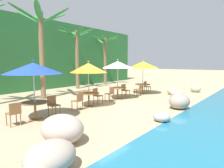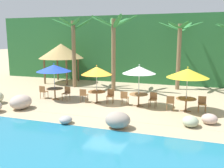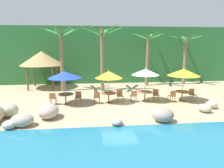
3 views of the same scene
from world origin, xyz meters
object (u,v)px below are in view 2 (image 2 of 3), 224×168
object	(u,v)px
dining_table_blue	(55,90)
umbrella_white	(139,70)
chair_blue_inland	(43,91)
chair_white_seaward	(153,99)
chair_orange_inland	(84,94)
chair_yellow_seaward	(202,103)
palm_tree_third	(179,43)
umbrella_yellow	(188,73)
chair_yellow_inland	(170,102)
palm_tree_nearest	(74,39)
palapa_hut	(61,51)
umbrella_orange	(97,71)
dining_table_orange	(97,93)
dining_table_yellow	(186,101)
chair_white_inland	(124,97)
dining_table_white	(139,96)
umbrella_blue	(54,68)
palm_tree_second	(113,40)
chair_blue_seaward	(67,92)
chair_orange_seaward	(110,95)

from	to	relation	value
dining_table_blue	umbrella_white	world-z (taller)	umbrella_white
chair_blue_inland	chair_white_seaward	xyz separation A→B (m)	(7.34, 0.27, 0.00)
chair_orange_inland	chair_white_seaward	xyz separation A→B (m)	(4.34, 0.33, 0.00)
chair_yellow_seaward	palm_tree_third	xyz separation A→B (m)	(-1.80, 5.97, 3.12)
umbrella_yellow	chair_yellow_inland	size ratio (longest dim) A/B	2.88
palm_tree_nearest	palapa_hut	xyz separation A→B (m)	(-2.06, 1.52, -1.09)
chair_blue_inland	umbrella_white	size ratio (longest dim) A/B	0.35
umbrella_orange	palm_tree_nearest	xyz separation A→B (m)	(-3.75, 4.30, 1.89)
dining_table_orange	chair_white_seaward	world-z (taller)	chair_white_seaward
chair_orange_inland	dining_table_yellow	size ratio (longest dim) A/B	0.79
chair_white_inland	palapa_hut	world-z (taller)	palapa_hut
chair_yellow_inland	palm_tree_third	distance (m)	7.04
dining_table_white	palm_tree_nearest	bearing A→B (deg)	146.80
umbrella_blue	umbrella_white	bearing A→B (deg)	1.37
dining_table_blue	umbrella_orange	world-z (taller)	umbrella_orange
umbrella_orange	palm_tree_third	bearing A→B (deg)	53.65
chair_yellow_inland	palapa_hut	size ratio (longest dim) A/B	0.22
chair_orange_inland	palm_tree_third	xyz separation A→B (m)	(5.26, 6.16, 3.12)
dining_table_orange	palm_tree_second	distance (m)	5.14
chair_white_seaward	palm_tree_second	xyz separation A→B (m)	(-3.72, 3.78, 3.38)
dining_table_blue	dining_table_yellow	size ratio (longest dim) A/B	1.00
dining_table_blue	chair_blue_inland	world-z (taller)	chair_blue_inland
dining_table_orange	chair_white_inland	bearing A→B (deg)	0.31
chair_white_inland	chair_orange_inland	bearing A→B (deg)	-176.39
chair_blue_seaward	palm_tree_nearest	size ratio (longest dim) A/B	0.16
umbrella_blue	chair_white_inland	size ratio (longest dim) A/B	2.78
chair_blue_seaward	umbrella_orange	xyz separation A→B (m)	(2.14, -0.02, 1.52)
chair_blue_seaward	chair_blue_inland	xyz separation A→B (m)	(-1.71, -0.12, 0.00)
dining_table_white	palm_tree_second	size ratio (longest dim) A/B	0.19
dining_table_white	palm_tree_third	distance (m)	6.85
chair_orange_inland	chair_yellow_inland	world-z (taller)	same
dining_table_orange	chair_white_inland	distance (m)	1.80
chair_blue_seaward	chair_yellow_seaward	size ratio (longest dim) A/B	1.00
dining_table_white	chair_yellow_seaward	bearing A→B (deg)	-1.44
chair_orange_seaward	palapa_hut	distance (m)	9.00
dining_table_yellow	chair_yellow_inland	size ratio (longest dim) A/B	1.26
palm_tree_second	umbrella_orange	bearing A→B (deg)	-86.67
umbrella_blue	dining_table_orange	xyz separation A→B (m)	(2.99, 0.02, -1.47)
chair_white_seaward	chair_yellow_inland	distance (m)	1.15
chair_blue_inland	dining_table_orange	bearing A→B (deg)	1.42
chair_blue_inland	umbrella_orange	distance (m)	4.14
dining_table_blue	dining_table_white	xyz separation A→B (m)	(5.63, 0.13, 0.00)
chair_orange_seaward	palm_tree_third	xyz separation A→B (m)	(3.59, 5.79, 3.12)
dining_table_orange	chair_white_inland	world-z (taller)	chair_white_inland
chair_white_seaward	umbrella_yellow	distance (m)	2.51
chair_blue_inland	chair_white_inland	xyz separation A→B (m)	(5.64, 0.10, 0.00)
chair_orange_seaward	dining_table_white	size ratio (longest dim) A/B	0.79
umbrella_blue	chair_blue_seaward	world-z (taller)	umbrella_blue
palm_tree_second	palapa_hut	xyz separation A→B (m)	(-5.58, 1.87, -1.06)
chair_yellow_seaward	chair_yellow_inland	world-z (taller)	same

